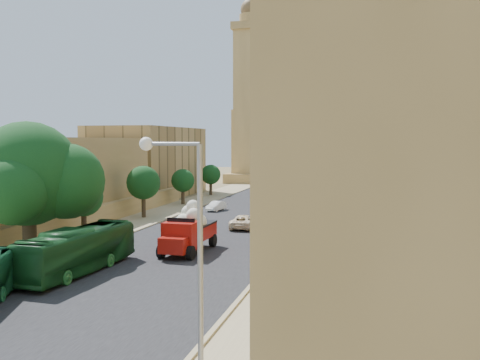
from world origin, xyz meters
The scene contains 34 objects.
ground centered at (0.00, 0.00, 0.00)m, with size 260.00×260.00×0.00m, color brown.
road_surface centered at (0.00, 30.00, 0.01)m, with size 14.00×140.00×0.01m, color black.
sidewalk_east centered at (9.50, 30.00, 0.01)m, with size 5.00×140.00×0.01m, color #998864.
sidewalk_west centered at (-9.50, 30.00, 0.01)m, with size 5.00×140.00×0.01m, color #998864.
kerb_east centered at (7.00, 30.00, 0.06)m, with size 0.25×140.00×0.12m, color #998864.
kerb_west centered at (-7.00, 30.00, 0.06)m, with size 0.25×140.00×0.12m, color #998864.
townhouse_a centered at (15.95, -3.00, 6.41)m, with size 9.00×14.00×16.40m.
townhouse_b centered at (15.95, 11.00, 5.66)m, with size 9.00×14.00×14.90m.
townhouse_c centered at (15.95, 25.00, 6.91)m, with size 9.00×14.00×17.40m.
townhouse_d centered at (15.95, 39.00, 6.16)m, with size 9.00×14.00×15.90m.
west_wall centered at (-12.50, 20.00, 0.90)m, with size 1.00×40.00×1.80m, color #A4824A.
west_building_low centered at (-18.00, 18.00, 4.20)m, with size 10.00×28.00×8.40m, color olive.
west_building_mid centered at (-18.00, 44.00, 5.00)m, with size 10.00×22.00×10.00m, color tan.
church centered at (0.00, 78.61, 9.52)m, with size 28.00×22.50×36.30m.
ficus_tree centered at (-9.42, 4.01, 5.58)m, with size 9.44×8.69×9.44m.
street_tree_a centered at (-10.00, 12.00, 3.37)m, with size 3.28×3.28×5.04m.
street_tree_b centered at (-10.00, 24.00, 3.66)m, with size 3.55×3.55×5.46m.
street_tree_c centered at (-10.00, 36.00, 3.01)m, with size 2.93×2.93×4.51m.
street_tree_d centered at (-10.00, 48.00, 3.03)m, with size 2.95×2.95×4.54m.
streetlamp centered at (7.72, -12.00, 5.20)m, with size 2.11×0.44×8.22m.
red_truck centered at (0.52, 8.43, 1.64)m, with size 2.71×6.45×3.72m.
olive_pickup centered at (6.50, 20.00, 1.01)m, with size 3.68×5.45×2.07m.
bus_green_north centered at (-4.00, 1.00, 1.40)m, with size 2.35×10.04×2.80m, color #174F21.
bus_red_east centered at (6.50, 15.71, 1.24)m, with size 2.08×8.90×2.48m, color #B02202.
bus_cream_east centered at (4.64, 24.53, 1.32)m, with size 2.22×9.47×2.64m, color beige.
car_blue_a centered at (-2.56, 14.59, 0.64)m, with size 1.50×3.74×1.27m, color #4C8EBC.
car_white_a centered at (-4.07, 30.93, 0.55)m, with size 1.17×3.35×1.10m, color white.
car_cream centered at (1.93, 19.69, 0.62)m, with size 2.07×4.49×1.25m, color #F7E0B9.
car_dkblue centered at (-2.03, 48.25, 0.57)m, with size 1.60×3.93×1.14m, color #142340.
car_white_b centered at (1.41, 42.24, 0.65)m, with size 1.54×3.83×1.31m, color white.
car_blue_b centered at (-1.68, 56.94, 0.62)m, with size 1.31×3.75×1.24m, color teal.
pedestrian_a centered at (10.00, 10.74, 0.81)m, with size 0.59×0.39×1.61m, color #28262B.
pedestrian_b centered at (11.00, -9.97, 0.86)m, with size 0.83×0.65×1.71m, color #2E2A25.
pedestrian_c centered at (9.09, 15.10, 0.75)m, with size 0.88×0.37×1.51m, color #3A383F.
Camera 1 is at (13.47, -27.89, 8.11)m, focal length 40.00 mm.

